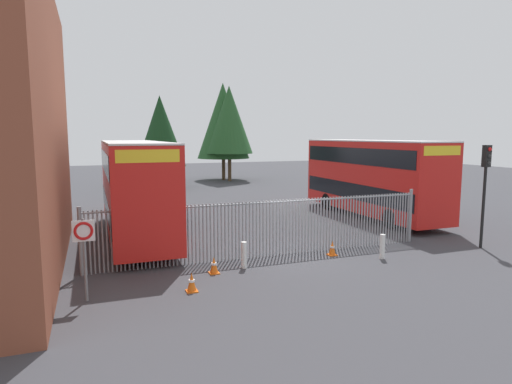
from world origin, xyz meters
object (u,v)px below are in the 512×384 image
(bollard_near_left, at_px, (244,255))
(traffic_cone_by_gate, at_px, (332,248))
(speed_limit_sign_post, at_px, (84,240))
(traffic_cone_near_kerb, at_px, (214,265))
(double_decker_bus_near_gate, at_px, (371,175))
(bollard_center_front, at_px, (382,247))
(double_decker_bus_behind_fence_left, at_px, (135,186))
(traffic_light_kerbside, at_px, (485,177))
(traffic_cone_mid_forecourt, at_px, (192,282))

(bollard_near_left, relative_size, traffic_cone_by_gate, 1.61)
(traffic_cone_by_gate, xyz_separation_m, speed_limit_sign_post, (-9.01, -1.78, 1.49))
(bollard_near_left, xyz_separation_m, traffic_cone_near_kerb, (-1.17, -0.23, -0.19))
(double_decker_bus_near_gate, height_order, bollard_center_front, double_decker_bus_near_gate)
(bollard_center_front, bearing_deg, double_decker_bus_behind_fence_left, 140.89)
(bollard_near_left, height_order, bollard_center_front, same)
(traffic_cone_near_kerb, distance_m, speed_limit_sign_post, 4.48)
(double_decker_bus_near_gate, height_order, traffic_cone_by_gate, double_decker_bus_near_gate)
(double_decker_bus_behind_fence_left, relative_size, traffic_cone_by_gate, 18.32)
(traffic_cone_by_gate, xyz_separation_m, traffic_cone_near_kerb, (-4.96, -0.58, 0.00))
(bollard_center_front, xyz_separation_m, traffic_cone_near_kerb, (-6.51, 0.49, -0.19))
(speed_limit_sign_post, xyz_separation_m, traffic_light_kerbside, (15.49, 0.63, 1.21))
(traffic_cone_near_kerb, xyz_separation_m, speed_limit_sign_post, (-4.05, -1.19, 1.49))
(bollard_center_front, distance_m, traffic_light_kerbside, 5.53)
(double_decker_bus_near_gate, height_order, traffic_cone_near_kerb, double_decker_bus_near_gate)
(double_decker_bus_behind_fence_left, height_order, traffic_cone_mid_forecourt, double_decker_bus_behind_fence_left)
(traffic_cone_mid_forecourt, xyz_separation_m, traffic_cone_near_kerb, (1.09, 1.47, 0.00))
(traffic_cone_near_kerb, relative_size, traffic_light_kerbside, 0.14)
(traffic_light_kerbside, bearing_deg, bollard_near_left, 175.56)
(bollard_near_left, relative_size, traffic_cone_mid_forecourt, 1.61)
(traffic_cone_mid_forecourt, xyz_separation_m, traffic_light_kerbside, (12.53, 0.90, 2.70))
(speed_limit_sign_post, height_order, traffic_light_kerbside, traffic_light_kerbside)
(bollard_near_left, bearing_deg, traffic_light_kerbside, -4.44)
(double_decker_bus_near_gate, relative_size, bollard_center_front, 11.38)
(double_decker_bus_near_gate, distance_m, double_decker_bus_behind_fence_left, 13.29)
(double_decker_bus_near_gate, bearing_deg, traffic_cone_mid_forecourt, -145.23)
(traffic_cone_by_gate, distance_m, speed_limit_sign_post, 9.30)
(double_decker_bus_behind_fence_left, bearing_deg, traffic_cone_near_kerb, -72.90)
(traffic_cone_mid_forecourt, height_order, traffic_cone_near_kerb, same)
(double_decker_bus_near_gate, height_order, traffic_light_kerbside, double_decker_bus_near_gate)
(double_decker_bus_near_gate, height_order, double_decker_bus_behind_fence_left, same)
(double_decker_bus_behind_fence_left, relative_size, traffic_cone_near_kerb, 18.32)
(speed_limit_sign_post, distance_m, traffic_light_kerbside, 15.55)
(traffic_cone_mid_forecourt, relative_size, traffic_cone_near_kerb, 1.00)
(double_decker_bus_near_gate, distance_m, traffic_cone_near_kerb, 13.54)
(traffic_cone_mid_forecourt, relative_size, speed_limit_sign_post, 0.25)
(bollard_near_left, height_order, traffic_cone_mid_forecourt, bollard_near_left)
(double_decker_bus_behind_fence_left, bearing_deg, traffic_cone_mid_forecourt, -83.62)
(bollard_center_front, bearing_deg, traffic_cone_by_gate, 145.25)
(traffic_cone_mid_forecourt, bearing_deg, double_decker_bus_near_gate, 34.77)
(bollard_near_left, distance_m, traffic_cone_mid_forecourt, 2.83)
(double_decker_bus_near_gate, relative_size, traffic_light_kerbside, 2.51)
(bollard_near_left, height_order, traffic_cone_by_gate, bollard_near_left)
(bollard_center_front, height_order, speed_limit_sign_post, speed_limit_sign_post)
(traffic_cone_near_kerb, bearing_deg, double_decker_bus_near_gate, 32.27)
(traffic_cone_near_kerb, bearing_deg, traffic_cone_by_gate, 6.70)
(double_decker_bus_behind_fence_left, distance_m, traffic_light_kerbside, 15.12)
(traffic_cone_by_gate, height_order, traffic_cone_mid_forecourt, same)
(traffic_cone_mid_forecourt, bearing_deg, double_decker_bus_behind_fence_left, 96.38)
(traffic_cone_by_gate, distance_m, traffic_light_kerbside, 7.11)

